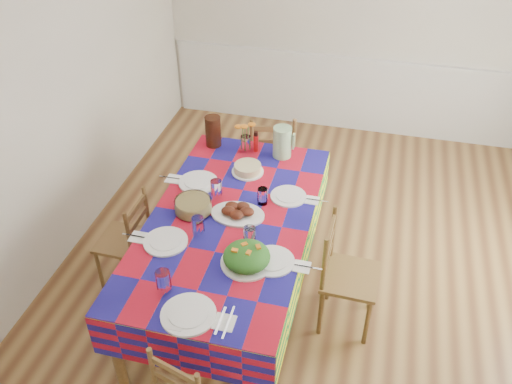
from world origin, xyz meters
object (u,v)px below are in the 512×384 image
chair_right (345,276)px  chair_left (127,241)px  meat_platter (238,212)px  green_pitcher (282,142)px  tea_pitcher (213,131)px  dining_table (230,229)px  chair_far (272,159)px

chair_right → chair_left: bearing=91.7°
chair_left → meat_platter: bearing=93.6°
green_pitcher → tea_pitcher: (-0.62, 0.03, 0.00)m
dining_table → green_pitcher: green_pitcher is taller
chair_far → chair_left: size_ratio=1.14×
green_pitcher → meat_platter: bearing=-99.8°
chair_far → meat_platter: bearing=78.1°
chair_left → chair_right: chair_right is taller
green_pitcher → chair_right: size_ratio=0.28×
chair_left → chair_right: bearing=90.3°
green_pitcher → chair_far: 0.69m
green_pitcher → tea_pitcher: bearing=177.7°
meat_platter → green_pitcher: 0.89m
green_pitcher → chair_right: bearing=-53.5°
green_pitcher → chair_left: 1.52m
dining_table → tea_pitcher: (-0.43, 0.95, 0.23)m
dining_table → tea_pitcher: bearing=114.2°
tea_pitcher → chair_left: size_ratio=0.31×
tea_pitcher → chair_right: size_ratio=0.28×
chair_far → chair_left: bearing=43.8°
tea_pitcher → chair_left: 1.19m
tea_pitcher → chair_far: size_ratio=0.27×
meat_platter → chair_right: chair_right is taller
meat_platter → chair_left: bearing=-176.7°
green_pitcher → chair_far: size_ratio=0.27×
dining_table → chair_right: (0.88, 0.00, -0.28)m
tea_pitcher → meat_platter: bearing=-62.3°
meat_platter → chair_left: 1.03m
green_pitcher → chair_right: 1.25m
meat_platter → chair_left: meat_platter is taller
meat_platter → chair_far: (-0.03, 1.33, -0.38)m
meat_platter → chair_right: (0.83, -0.05, -0.40)m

